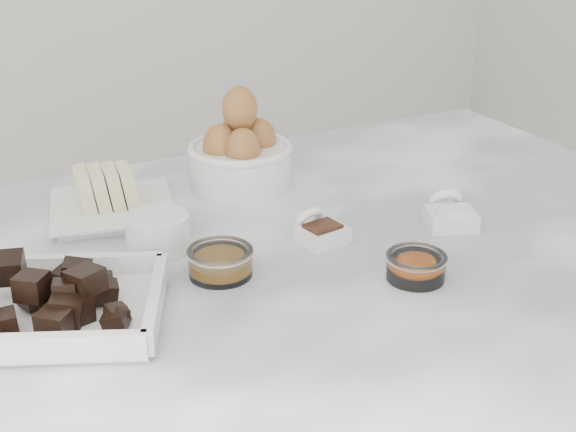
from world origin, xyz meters
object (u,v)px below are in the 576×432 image
object	(u,v)px
egg_bowl	(240,153)
vanilla_spoon	(319,230)
honey_bowl	(220,261)
salt_spoon	(449,214)
chocolate_dish	(49,300)
sugar_ramekin	(158,232)
zest_bowl	(416,265)
butter_plate	(109,199)

from	to	relation	value
egg_bowl	vanilla_spoon	xyz separation A→B (m)	(0.01, -0.22, -0.03)
honey_bowl	salt_spoon	xyz separation A→B (m)	(0.32, -0.01, -0.00)
chocolate_dish	vanilla_spoon	bearing A→B (deg)	6.17
vanilla_spoon	egg_bowl	bearing A→B (deg)	91.77
egg_bowl	vanilla_spoon	distance (m)	0.22
sugar_ramekin	salt_spoon	bearing A→B (deg)	-16.20
zest_bowl	vanilla_spoon	xyz separation A→B (m)	(-0.05, 0.14, -0.00)
zest_bowl	salt_spoon	size ratio (longest dim) A/B	0.79
egg_bowl	sugar_ramekin	bearing A→B (deg)	-139.89
sugar_ramekin	zest_bowl	size ratio (longest dim) A/B	1.08
zest_bowl	salt_spoon	world-z (taller)	salt_spoon
butter_plate	salt_spoon	xyz separation A→B (m)	(0.38, -0.24, -0.01)
sugar_ramekin	zest_bowl	distance (m)	0.31
salt_spoon	vanilla_spoon	bearing A→B (deg)	167.91
egg_bowl	zest_bowl	distance (m)	0.36
chocolate_dish	sugar_ramekin	world-z (taller)	chocolate_dish
zest_bowl	vanilla_spoon	bearing A→B (deg)	109.21
sugar_ramekin	vanilla_spoon	world-z (taller)	sugar_ramekin
zest_bowl	vanilla_spoon	distance (m)	0.15
honey_bowl	vanilla_spoon	world-z (taller)	vanilla_spoon
chocolate_dish	salt_spoon	world-z (taller)	chocolate_dish
vanilla_spoon	salt_spoon	size ratio (longest dim) A/B	0.83
egg_bowl	vanilla_spoon	world-z (taller)	egg_bowl
zest_bowl	egg_bowl	bearing A→B (deg)	98.72
chocolate_dish	salt_spoon	bearing A→B (deg)	-0.06
honey_bowl	vanilla_spoon	xyz separation A→B (m)	(0.15, 0.03, -0.00)
butter_plate	sugar_ramekin	size ratio (longest dim) A/B	2.52
egg_bowl	honey_bowl	size ratio (longest dim) A/B	1.98
chocolate_dish	sugar_ramekin	xyz separation A→B (m)	(0.15, 0.10, 0.00)
vanilla_spoon	salt_spoon	bearing A→B (deg)	-12.09
honey_bowl	zest_bowl	distance (m)	0.22
zest_bowl	vanilla_spoon	world-z (taller)	vanilla_spoon
salt_spoon	butter_plate	bearing A→B (deg)	148.11
egg_bowl	salt_spoon	size ratio (longest dim) A/B	1.70
egg_bowl	honey_bowl	distance (m)	0.28
vanilla_spoon	butter_plate	bearing A→B (deg)	136.04
zest_bowl	butter_plate	bearing A→B (deg)	127.12
chocolate_dish	honey_bowl	size ratio (longest dim) A/B	3.64
chocolate_dish	honey_bowl	distance (m)	0.20
butter_plate	vanilla_spoon	xyz separation A→B (m)	(0.21, -0.20, -0.01)
vanilla_spoon	salt_spoon	distance (m)	0.18
vanilla_spoon	sugar_ramekin	bearing A→B (deg)	160.11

